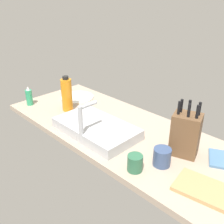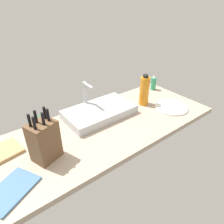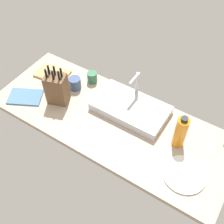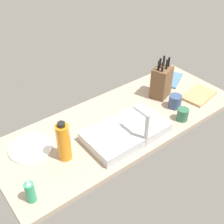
{
  "view_description": "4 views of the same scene",
  "coord_description": "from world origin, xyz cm",
  "views": [
    {
      "loc": [
        -92.84,
        99.78,
        81.39
      ],
      "look_at": [
        7.6,
        -0.09,
        12.54
      ],
      "focal_mm": 41.5,
      "sensor_mm": 36.0,
      "label": 1
    },
    {
      "loc": [
        -63.17,
        -92.08,
        82.0
      ],
      "look_at": [
        8.03,
        -0.61,
        12.69
      ],
      "focal_mm": 32.88,
      "sensor_mm": 36.0,
      "label": 2
    },
    {
      "loc": [
        64.25,
        -99.19,
        150.24
      ],
      "look_at": [
        1.88,
        -1.31,
        13.37
      ],
      "focal_mm": 45.64,
      "sensor_mm": 36.0,
      "label": 3
    },
    {
      "loc": [
        93.34,
        109.86,
        119.99
      ],
      "look_at": [
        5.02,
        -3.5,
        10.28
      ],
      "focal_mm": 46.23,
      "sensor_mm": 36.0,
      "label": 4
    }
  ],
  "objects": [
    {
      "name": "ceramic_cup",
      "position": [
        -31.1,
        23.31,
        7.55
      ],
      "size": [
        7.3,
        7.3,
        8.1
      ],
      "primitive_type": "cylinder",
      "color": "#2D6647",
      "rests_on": "countertop_slab"
    },
    {
      "name": "water_bottle",
      "position": [
        45.03,
        6.19,
        15.03
      ],
      "size": [
        7.34,
        7.34,
        24.55
      ],
      "color": "orange",
      "rests_on": "countertop_slab"
    },
    {
      "name": "soap_bottle",
      "position": [
        71.87,
        20.49,
        9.66
      ],
      "size": [
        4.64,
        4.64,
        14.14
      ],
      "color": "#2D9966",
      "rests_on": "countertop_slab"
    },
    {
      "name": "dinner_plate",
      "position": [
        57.38,
        -11.75,
        4.1
      ],
      "size": [
        24.91,
        24.91,
        1.2
      ],
      "primitive_type": "cylinder",
      "color": "white",
      "rests_on": "countertop_slab"
    },
    {
      "name": "countertop_slab",
      "position": [
        0.0,
        0.0,
        1.75
      ],
      "size": [
        163.01,
        63.32,
        3.5
      ],
      "primitive_type": "cube",
      "color": "tan",
      "rests_on": "ground"
    },
    {
      "name": "faucet",
      "position": [
        4.4,
        25.32,
        16.74
      ],
      "size": [
        5.5,
        12.33,
        22.56
      ],
      "color": "#B7BABF",
      "rests_on": "countertop_slab"
    },
    {
      "name": "knife_block",
      "position": [
        -39.76,
        -4.91,
        14.95
      ],
      "size": [
        16.3,
        14.52,
        28.9
      ],
      "rotation": [
        0.0,
        0.0,
        0.32
      ],
      "color": "brown",
      "rests_on": "countertop_slab"
    },
    {
      "name": "cutting_board",
      "position": [
        -60.97,
        13.07,
        4.4
      ],
      "size": [
        26.63,
        19.72,
        1.8
      ],
      "primitive_type": "cube",
      "rotation": [
        0.0,
        0.0,
        0.16
      ],
      "color": "tan",
      "rests_on": "countertop_slab"
    },
    {
      "name": "dish_towel",
      "position": [
        -61.6,
        -15.7,
        4.1
      ],
      "size": [
        27.59,
        24.31,
        1.2
      ],
      "primitive_type": "cube",
      "rotation": [
        0.0,
        0.0,
        0.48
      ],
      "color": "teal",
      "rests_on": "countertop_slab"
    },
    {
      "name": "coffee_mug",
      "position": [
        -37.51,
        11.02,
        7.99
      ],
      "size": [
        8.53,
        8.53,
        8.99
      ],
      "primitive_type": "cylinder",
      "color": "#384C75",
      "rests_on": "countertop_slab"
    },
    {
      "name": "sink_basin",
      "position": [
        7.5,
        13.23,
        6.53
      ],
      "size": [
        49.62,
        28.28,
        6.06
      ],
      "primitive_type": "cube",
      "color": "#B7BABF",
      "rests_on": "countertop_slab"
    }
  ]
}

